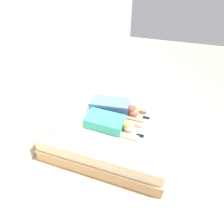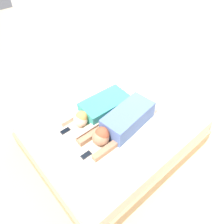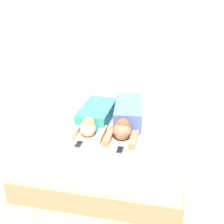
% 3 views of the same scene
% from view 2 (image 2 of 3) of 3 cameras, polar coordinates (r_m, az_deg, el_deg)
% --- Properties ---
extents(ground_plane, '(12.00, 12.00, 0.00)m').
position_cam_2_polar(ground_plane, '(3.14, -0.00, -8.30)').
color(ground_plane, tan).
extents(wall_back, '(12.00, 0.06, 2.60)m').
position_cam_2_polar(wall_back, '(3.03, 17.87, 19.43)').
color(wall_back, white).
rests_on(wall_back, ground_plane).
extents(bed, '(1.74, 2.04, 0.49)m').
position_cam_2_polar(bed, '(2.94, -0.00, -5.50)').
color(bed, tan).
rests_on(bed, ground_plane).
extents(pillow_head_left, '(0.51, 0.32, 0.14)m').
position_cam_2_polar(pillow_head_left, '(3.33, 6.14, 8.98)').
color(pillow_head_left, silver).
rests_on(pillow_head_left, bed).
extents(pillow_head_right, '(0.51, 0.32, 0.14)m').
position_cam_2_polar(pillow_head_right, '(3.00, 16.49, 2.24)').
color(pillow_head_right, silver).
rests_on(pillow_head_right, bed).
extents(person_left, '(0.37, 0.91, 0.20)m').
position_cam_2_polar(person_left, '(2.78, -3.28, 0.87)').
color(person_left, teal).
rests_on(person_left, bed).
extents(person_right, '(0.40, 0.99, 0.23)m').
position_cam_2_polar(person_right, '(2.58, 2.57, -2.77)').
color(person_right, '#4C66A5').
rests_on(person_right, bed).
extents(cell_phone_left, '(0.06, 0.12, 0.01)m').
position_cam_2_polar(cell_phone_left, '(2.69, -12.10, -4.83)').
color(cell_phone_left, '#2D2D33').
rests_on(cell_phone_left, bed).
extents(cell_phone_right, '(0.06, 0.12, 0.01)m').
position_cam_2_polar(cell_phone_right, '(2.45, -6.78, -11.10)').
color(cell_phone_right, '#2D2D33').
rests_on(cell_phone_right, bed).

